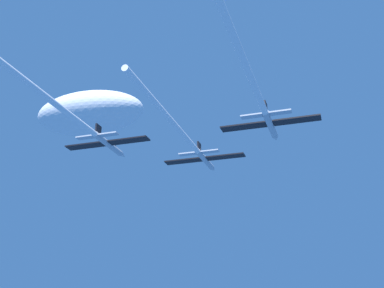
# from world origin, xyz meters

# --- Properties ---
(jet_lead) EXTENTS (14.80, 40.54, 2.45)m
(jet_lead) POSITION_xyz_m (-0.50, -11.03, 0.62)
(jet_lead) COLOR #B2BAC6
(jet_left_wing) EXTENTS (14.80, 43.94, 2.45)m
(jet_left_wing) POSITION_xyz_m (-13.79, -24.70, 0.67)
(jet_left_wing) COLOR #B2BAC6
(jet_right_wing) EXTENTS (14.80, 37.79, 2.45)m
(jet_right_wing) POSITION_xyz_m (13.46, -22.95, 0.16)
(jet_right_wing) COLOR #B2BAC6
(cloud_puffy) EXTENTS (30.88, 16.99, 10.81)m
(cloud_puffy) POSITION_xyz_m (-40.28, 24.82, 26.88)
(cloud_puffy) COLOR white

